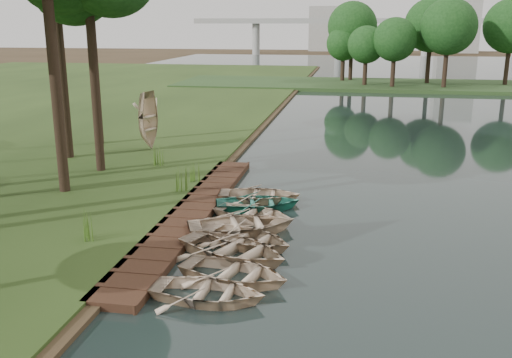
% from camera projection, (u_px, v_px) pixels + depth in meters
% --- Properties ---
extents(ground, '(300.00, 300.00, 0.00)m').
position_uv_depth(ground, '(232.00, 218.00, 22.27)').
color(ground, '#3D2F1D').
extents(boardwalk, '(1.60, 16.00, 0.30)m').
position_uv_depth(boardwalk, '(193.00, 212.00, 22.50)').
color(boardwalk, '#382115').
rests_on(boardwalk, ground).
extents(peninsula, '(50.00, 14.00, 0.45)m').
position_uv_depth(peninsula, '(385.00, 85.00, 68.40)').
color(peninsula, '#2A461F').
rests_on(peninsula, ground).
extents(far_trees, '(45.60, 5.60, 8.80)m').
position_uv_depth(far_trees, '(360.00, 32.00, 67.32)').
color(far_trees, black).
rests_on(far_trees, peninsula).
extents(bridge, '(95.90, 4.00, 8.60)m').
position_uv_depth(bridge, '(393.00, 25.00, 132.41)').
color(bridge, '#A5A5A0').
rests_on(bridge, ground).
extents(building_a, '(10.00, 8.00, 18.00)m').
position_uv_depth(building_a, '(459.00, 17.00, 147.97)').
color(building_a, '#A5A5A0').
rests_on(building_a, ground).
extents(building_b, '(8.00, 8.00, 12.00)m').
position_uv_depth(building_b, '(324.00, 29.00, 159.32)').
color(building_b, '#A5A5A0').
rests_on(building_b, ground).
extents(rowboat_0, '(3.34, 2.50, 0.66)m').
position_uv_depth(rowboat_0, '(208.00, 289.00, 15.48)').
color(rowboat_0, '#CDB395').
rests_on(rowboat_0, water).
extents(rowboat_1, '(3.86, 3.19, 0.70)m').
position_uv_depth(rowboat_1, '(234.00, 270.00, 16.66)').
color(rowboat_1, '#CDB395').
rests_on(rowboat_1, water).
extents(rowboat_2, '(4.66, 4.12, 0.80)m').
position_uv_depth(rowboat_2, '(234.00, 247.00, 18.27)').
color(rowboat_2, '#CDB395').
rests_on(rowboat_2, water).
extents(rowboat_3, '(4.12, 3.60, 0.71)m').
position_uv_depth(rowboat_3, '(246.00, 236.00, 19.33)').
color(rowboat_3, '#CDB395').
rests_on(rowboat_3, water).
extents(rowboat_4, '(4.64, 4.01, 0.81)m').
position_uv_depth(rowboat_4, '(242.00, 223.00, 20.45)').
color(rowboat_4, '#CDB395').
rests_on(rowboat_4, water).
extents(rowboat_5, '(3.74, 3.18, 0.66)m').
position_uv_depth(rowboat_5, '(253.00, 212.00, 21.90)').
color(rowboat_5, '#CDB395').
rests_on(rowboat_5, water).
extents(rowboat_6, '(3.95, 3.28, 0.71)m').
position_uv_depth(rowboat_6, '(258.00, 201.00, 23.09)').
color(rowboat_6, '#2E806B').
rests_on(rowboat_6, water).
extents(rowboat_7, '(3.66, 2.77, 0.71)m').
position_uv_depth(rowboat_7, '(259.00, 193.00, 24.16)').
color(rowboat_7, '#CDB395').
rests_on(rowboat_7, water).
extents(stored_rowboat, '(3.82, 3.10, 0.70)m').
position_uv_depth(stored_rowboat, '(150.00, 143.00, 33.03)').
color(stored_rowboat, '#CDB395').
rests_on(stored_rowboat, bank).
extents(reeds_0, '(0.60, 0.60, 0.96)m').
position_uv_depth(reeds_0, '(88.00, 226.00, 19.17)').
color(reeds_0, '#3F661E').
rests_on(reeds_0, bank).
extents(reeds_1, '(0.60, 0.60, 1.13)m').
position_uv_depth(reeds_1, '(182.00, 178.00, 24.75)').
color(reeds_1, '#3F661E').
rests_on(reeds_1, bank).
extents(reeds_2, '(0.60, 0.60, 1.06)m').
position_uv_depth(reeds_2, '(157.00, 156.00, 29.09)').
color(reeds_2, '#3F661E').
rests_on(reeds_2, bank).
extents(reeds_3, '(0.60, 0.60, 0.88)m').
position_uv_depth(reeds_3, '(194.00, 172.00, 26.32)').
color(reeds_3, '#3F661E').
rests_on(reeds_3, bank).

